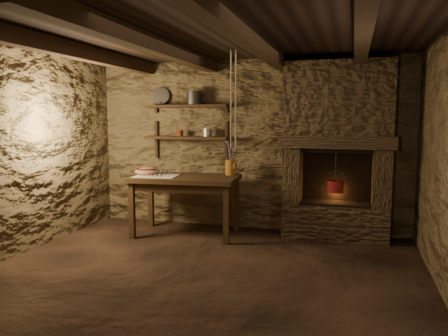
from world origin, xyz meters
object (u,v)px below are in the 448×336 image
(red_pot, at_px, (335,186))
(work_table, at_px, (186,203))
(stoneware_jug, at_px, (230,160))
(wooden_bowl, at_px, (147,172))
(iron_stockpot, at_px, (194,99))

(red_pot, bearing_deg, work_table, -169.48)
(work_table, bearing_deg, stoneware_jug, 24.00)
(wooden_bowl, relative_size, iron_stockpot, 1.56)
(work_table, height_order, wooden_bowl, wooden_bowl)
(work_table, height_order, stoneware_jug, stoneware_jug)
(iron_stockpot, distance_m, red_pot, 2.29)
(work_table, relative_size, stoneware_jug, 3.07)
(wooden_bowl, distance_m, iron_stockpot, 1.23)
(work_table, height_order, red_pot, red_pot)
(iron_stockpot, height_order, red_pot, iron_stockpot)
(stoneware_jug, bearing_deg, wooden_bowl, -164.54)
(wooden_bowl, bearing_deg, stoneware_jug, 13.45)
(stoneware_jug, relative_size, wooden_bowl, 1.42)
(work_table, distance_m, wooden_bowl, 0.71)
(stoneware_jug, height_order, red_pot, stoneware_jug)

